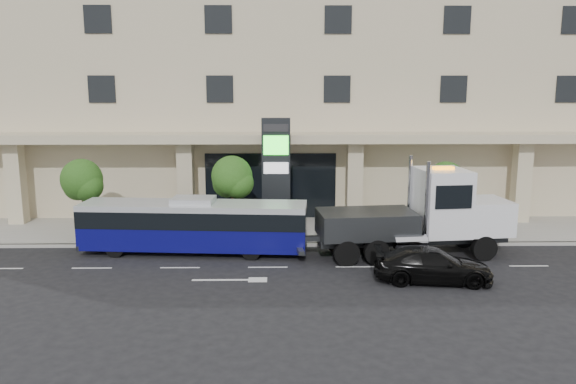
# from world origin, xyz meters

# --- Properties ---
(ground) EXTENTS (120.00, 120.00, 0.00)m
(ground) POSITION_xyz_m (0.00, 0.00, 0.00)
(ground) COLOR black
(ground) RESTS_ON ground
(sidewalk) EXTENTS (120.00, 6.00, 0.15)m
(sidewalk) POSITION_xyz_m (0.00, 5.00, 0.07)
(sidewalk) COLOR gray
(sidewalk) RESTS_ON ground
(curb) EXTENTS (120.00, 0.30, 0.15)m
(curb) POSITION_xyz_m (0.00, 2.00, 0.07)
(curb) COLOR gray
(curb) RESTS_ON ground
(convention_center) EXTENTS (60.00, 17.60, 20.00)m
(convention_center) POSITION_xyz_m (-0.00, 15.42, 9.97)
(convention_center) COLOR #C7B495
(convention_center) RESTS_ON ground
(tree_left) EXTENTS (2.27, 2.20, 4.22)m
(tree_left) POSITION_xyz_m (-9.97, 3.59, 3.11)
(tree_left) COLOR #422B19
(tree_left) RESTS_ON sidewalk
(tree_mid) EXTENTS (2.28, 2.20, 4.38)m
(tree_mid) POSITION_xyz_m (-1.97, 3.59, 3.26)
(tree_mid) COLOR #422B19
(tree_mid) RESTS_ON sidewalk
(tree_right) EXTENTS (2.10, 2.00, 4.04)m
(tree_right) POSITION_xyz_m (9.53, 3.59, 3.04)
(tree_right) COLOR #422B19
(tree_right) RESTS_ON sidewalk
(city_bus) EXTENTS (11.22, 3.21, 2.80)m
(city_bus) POSITION_xyz_m (-3.68, 0.87, 1.43)
(city_bus) COLOR black
(city_bus) RESTS_ON ground
(tow_truck) EXTENTS (10.56, 3.52, 4.78)m
(tow_truck) POSITION_xyz_m (7.44, 0.25, 1.97)
(tow_truck) COLOR #2D3033
(tow_truck) RESTS_ON ground
(black_sedan) EXTENTS (5.10, 2.52, 1.43)m
(black_sedan) POSITION_xyz_m (6.99, -3.50, 0.71)
(black_sedan) COLOR black
(black_sedan) RESTS_ON ground
(signage_pylon) EXTENTS (1.59, 0.62, 6.30)m
(signage_pylon) POSITION_xyz_m (0.36, 4.86, 3.35)
(signage_pylon) COLOR black
(signage_pylon) RESTS_ON sidewalk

